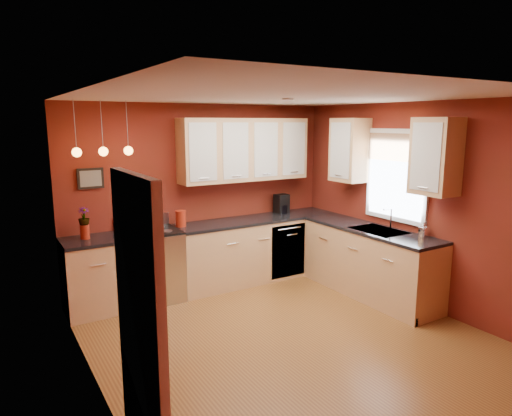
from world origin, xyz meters
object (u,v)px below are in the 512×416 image
sink (379,232)px  soap_pump (424,230)px  red_canister (181,219)px  coffee_maker (282,204)px  gas_range (151,266)px

sink → soap_pump: 0.59m
red_canister → coffee_maker: coffee_maker is taller
gas_range → sink: (2.62, -1.50, 0.43)m
red_canister → soap_pump: (2.34, -2.11, -0.02)m
coffee_maker → soap_pump: (0.63, -2.18, -0.04)m
red_canister → soap_pump: bearing=-42.1°
gas_range → sink: bearing=-29.8°
red_canister → coffee_maker: bearing=2.1°
sink → coffee_maker: 1.69m
coffee_maker → soap_pump: bearing=-79.4°
gas_range → red_canister: size_ratio=5.01×
soap_pump → coffee_maker: bearing=106.1°
sink → red_canister: (-2.15, 1.56, 0.14)m
sink → coffee_maker: size_ratio=2.38×
gas_range → sink: sink is taller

